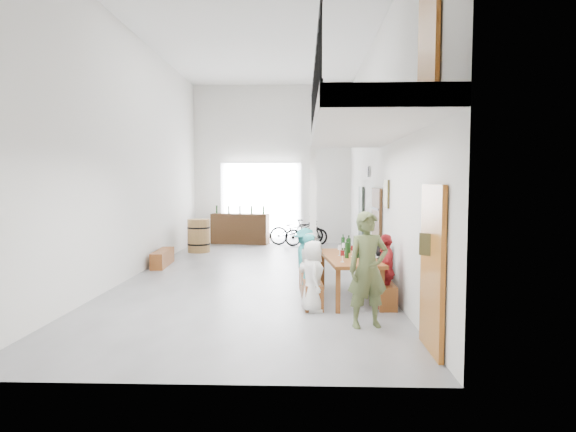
{
  "coord_description": "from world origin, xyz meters",
  "views": [
    {
      "loc": [
        1.09,
        -10.89,
        2.13
      ],
      "look_at": [
        0.76,
        -0.5,
        1.4
      ],
      "focal_mm": 30.0,
      "sensor_mm": 36.0,
      "label": 1
    }
  ],
  "objects_px": {
    "oak_barrel": "(199,236)",
    "bicycle_near": "(296,231)",
    "side_bench": "(162,258)",
    "tasting_table": "(349,261)",
    "host_standing": "(368,270)",
    "bench_inner": "(310,287)",
    "serving_counter": "(240,229)"
  },
  "relations": [
    {
      "from": "tasting_table",
      "to": "serving_counter",
      "type": "distance_m",
      "value": 8.45
    },
    {
      "from": "bench_inner",
      "to": "host_standing",
      "type": "bearing_deg",
      "value": -67.63
    },
    {
      "from": "side_bench",
      "to": "host_standing",
      "type": "height_order",
      "value": "host_standing"
    },
    {
      "from": "tasting_table",
      "to": "bench_inner",
      "type": "bearing_deg",
      "value": 173.54
    },
    {
      "from": "side_bench",
      "to": "oak_barrel",
      "type": "xyz_separation_m",
      "value": [
        0.4,
        2.43,
        0.3
      ]
    },
    {
      "from": "side_bench",
      "to": "bicycle_near",
      "type": "relative_size",
      "value": 0.77
    },
    {
      "from": "side_bench",
      "to": "host_standing",
      "type": "xyz_separation_m",
      "value": [
        4.54,
        -5.05,
        0.65
      ]
    },
    {
      "from": "serving_counter",
      "to": "side_bench",
      "type": "bearing_deg",
      "value": -97.93
    },
    {
      "from": "tasting_table",
      "to": "oak_barrel",
      "type": "height_order",
      "value": "oak_barrel"
    },
    {
      "from": "bench_inner",
      "to": "host_standing",
      "type": "relative_size",
      "value": 1.11
    },
    {
      "from": "bench_inner",
      "to": "side_bench",
      "type": "relative_size",
      "value": 1.33
    },
    {
      "from": "oak_barrel",
      "to": "bicycle_near",
      "type": "xyz_separation_m",
      "value": [
        2.96,
        1.83,
        -0.02
      ]
    },
    {
      "from": "tasting_table",
      "to": "serving_counter",
      "type": "height_order",
      "value": "serving_counter"
    },
    {
      "from": "tasting_table",
      "to": "bicycle_near",
      "type": "distance_m",
      "value": 7.73
    },
    {
      "from": "side_bench",
      "to": "bench_inner",
      "type": "bearing_deg",
      "value": -42.23
    },
    {
      "from": "bicycle_near",
      "to": "tasting_table",
      "type": "bearing_deg",
      "value": -178.27
    },
    {
      "from": "host_standing",
      "to": "serving_counter",
      "type": "bearing_deg",
      "value": 93.61
    },
    {
      "from": "tasting_table",
      "to": "oak_barrel",
      "type": "xyz_separation_m",
      "value": [
        -4.02,
        5.82,
        -0.2
      ]
    },
    {
      "from": "bench_inner",
      "to": "host_standing",
      "type": "distance_m",
      "value": 1.97
    },
    {
      "from": "serving_counter",
      "to": "tasting_table",
      "type": "bearing_deg",
      "value": -59.64
    },
    {
      "from": "tasting_table",
      "to": "host_standing",
      "type": "height_order",
      "value": "host_standing"
    },
    {
      "from": "host_standing",
      "to": "oak_barrel",
      "type": "bearing_deg",
      "value": 104.36
    },
    {
      "from": "serving_counter",
      "to": "host_standing",
      "type": "height_order",
      "value": "host_standing"
    },
    {
      "from": "host_standing",
      "to": "bench_inner",
      "type": "bearing_deg",
      "value": 101.49
    },
    {
      "from": "tasting_table",
      "to": "serving_counter",
      "type": "relative_size",
      "value": 1.1
    },
    {
      "from": "bench_inner",
      "to": "serving_counter",
      "type": "bearing_deg",
      "value": 102.72
    },
    {
      "from": "serving_counter",
      "to": "bicycle_near",
      "type": "relative_size",
      "value": 1.08
    },
    {
      "from": "bench_inner",
      "to": "oak_barrel",
      "type": "relative_size",
      "value": 1.88
    },
    {
      "from": "bench_inner",
      "to": "oak_barrel",
      "type": "height_order",
      "value": "oak_barrel"
    },
    {
      "from": "bicycle_near",
      "to": "oak_barrel",
      "type": "bearing_deg",
      "value": 115.57
    },
    {
      "from": "bench_inner",
      "to": "bicycle_near",
      "type": "distance_m",
      "value": 7.65
    },
    {
      "from": "side_bench",
      "to": "oak_barrel",
      "type": "distance_m",
      "value": 2.49
    }
  ]
}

